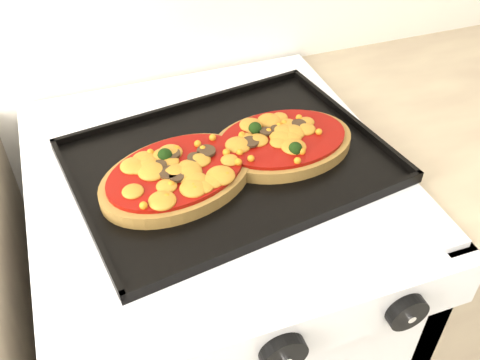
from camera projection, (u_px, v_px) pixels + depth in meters
name	position (u px, v px, depth m)	size (l,w,h in m)	color
stove	(219.00, 322.00, 1.18)	(0.60, 0.60, 0.91)	silver
control_panel	(285.00, 338.00, 0.70)	(0.60, 0.02, 0.09)	silver
knob_center	(283.00, 353.00, 0.68)	(0.06, 0.06, 0.02)	black
knob_right	(407.00, 312.00, 0.73)	(0.06, 0.06, 0.02)	black
baking_tray	(230.00, 160.00, 0.87)	(0.49, 0.36, 0.02)	black
pizza_left	(177.00, 174.00, 0.82)	(0.25, 0.17, 0.04)	olive
pizza_right	(283.00, 141.00, 0.88)	(0.24, 0.17, 0.04)	olive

